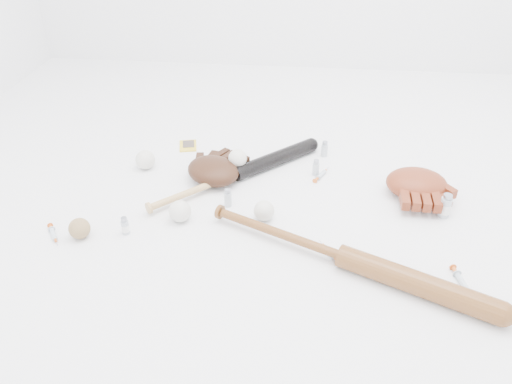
# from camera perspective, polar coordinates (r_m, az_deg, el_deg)

# --- Properties ---
(bat_dark) EXTENTS (0.64, 0.60, 0.06)m
(bat_dark) POSITION_cam_1_polar(r_m,az_deg,el_deg) (1.95, -2.12, 2.12)
(bat_dark) COLOR black
(bat_dark) RESTS_ON ground
(bat_wood) EXTENTS (0.92, 0.47, 0.07)m
(bat_wood) POSITION_cam_1_polar(r_m,az_deg,el_deg) (1.57, 9.87, -7.24)
(bat_wood) COLOR brown
(bat_wood) RESTS_ON ground
(glove_dark) EXTENTS (0.35, 0.35, 0.09)m
(glove_dark) POSITION_cam_1_polar(r_m,az_deg,el_deg) (1.94, -4.92, 2.47)
(glove_dark) COLOR #331A0E
(glove_dark) RESTS_ON ground
(glove_tan) EXTENTS (0.28, 0.28, 0.10)m
(glove_tan) POSITION_cam_1_polar(r_m,az_deg,el_deg) (1.95, 17.89, 0.96)
(glove_tan) COLOR maroon
(glove_tan) RESTS_ON ground
(trading_card) EXTENTS (0.09, 0.11, 0.01)m
(trading_card) POSITION_cam_1_polar(r_m,az_deg,el_deg) (2.22, -7.78, 5.25)
(trading_card) COLOR gold
(trading_card) RESTS_ON ground
(pedestal) EXTENTS (0.08, 0.08, 0.04)m
(pedestal) POSITION_cam_1_polar(r_m,az_deg,el_deg) (1.99, -2.09, 2.46)
(pedestal) COLOR white
(pedestal) RESTS_ON ground
(baseball_on_pedestal) EXTENTS (0.07, 0.07, 0.07)m
(baseball_on_pedestal) POSITION_cam_1_polar(r_m,az_deg,el_deg) (1.96, -2.12, 3.86)
(baseball_on_pedestal) COLOR silver
(baseball_on_pedestal) RESTS_ON pedestal
(baseball_left) EXTENTS (0.08, 0.08, 0.08)m
(baseball_left) POSITION_cam_1_polar(r_m,az_deg,el_deg) (1.75, -8.68, -2.19)
(baseball_left) COLOR silver
(baseball_left) RESTS_ON ground
(baseball_upper) EXTENTS (0.08, 0.08, 0.08)m
(baseball_upper) POSITION_cam_1_polar(r_m,az_deg,el_deg) (2.07, -12.54, 3.62)
(baseball_upper) COLOR silver
(baseball_upper) RESTS_ON ground
(baseball_mid) EXTENTS (0.07, 0.07, 0.07)m
(baseball_mid) POSITION_cam_1_polar(r_m,az_deg,el_deg) (1.73, 0.93, -2.16)
(baseball_mid) COLOR silver
(baseball_mid) RESTS_ON ground
(baseball_aged) EXTENTS (0.07, 0.07, 0.07)m
(baseball_aged) POSITION_cam_1_polar(r_m,az_deg,el_deg) (1.75, -19.53, -3.95)
(baseball_aged) COLOR olive
(baseball_aged) RESTS_ON ground
(syringe_0) EXTENTS (0.10, 0.12, 0.02)m
(syringe_0) POSITION_cam_1_polar(r_m,az_deg,el_deg) (1.80, -22.14, -4.52)
(syringe_0) COLOR #ADBCC6
(syringe_0) RESTS_ON ground
(syringe_1) EXTENTS (0.09, 0.12, 0.02)m
(syringe_1) POSITION_cam_1_polar(r_m,az_deg,el_deg) (1.62, 8.39, -6.77)
(syringe_1) COLOR #ADBCC6
(syringe_1) RESTS_ON ground
(syringe_2) EXTENTS (0.08, 0.13, 0.02)m
(syringe_2) POSITION_cam_1_polar(r_m,az_deg,el_deg) (2.00, 7.47, 1.99)
(syringe_2) COLOR #ADBCC6
(syringe_2) RESTS_ON ground
(syringe_3) EXTENTS (0.06, 0.16, 0.02)m
(syringe_3) POSITION_cam_1_polar(r_m,az_deg,el_deg) (1.62, 22.49, -9.51)
(syringe_3) COLOR #ADBCC6
(syringe_3) RESTS_ON ground
(vial_0) EXTENTS (0.03, 0.03, 0.07)m
(vial_0) POSITION_cam_1_polar(r_m,az_deg,el_deg) (1.99, 6.86, 2.81)
(vial_0) COLOR #ADB7BE
(vial_0) RESTS_ON ground
(vial_1) EXTENTS (0.03, 0.03, 0.07)m
(vial_1) POSITION_cam_1_polar(r_m,az_deg,el_deg) (2.13, 7.84, 4.92)
(vial_1) COLOR #ADB7BE
(vial_1) RESTS_ON ground
(vial_2) EXTENTS (0.03, 0.03, 0.07)m
(vial_2) POSITION_cam_1_polar(r_m,az_deg,el_deg) (1.80, -3.23, -0.66)
(vial_2) COLOR #ADB7BE
(vial_2) RESTS_ON ground
(vial_3) EXTENTS (0.04, 0.04, 0.09)m
(vial_3) POSITION_cam_1_polar(r_m,az_deg,el_deg) (1.86, 20.84, -1.46)
(vial_3) COLOR #ADB7BE
(vial_3) RESTS_ON ground
(vial_4) EXTENTS (0.03, 0.03, 0.06)m
(vial_4) POSITION_cam_1_polar(r_m,az_deg,el_deg) (1.73, -14.74, -3.73)
(vial_4) COLOR #ADB7BE
(vial_4) RESTS_ON ground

